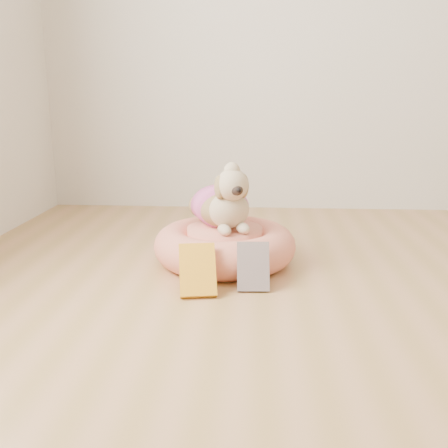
# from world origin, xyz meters

# --- Properties ---
(pet_bed) EXTENTS (0.59, 0.59, 0.15)m
(pet_bed) POSITION_xyz_m (-0.85, 1.17, 0.07)
(pet_bed) COLOR #F3795F
(pet_bed) RESTS_ON floor
(dog) EXTENTS (0.40, 0.46, 0.28)m
(dog) POSITION_xyz_m (-0.86, 1.18, 0.29)
(dog) COLOR brown
(dog) RESTS_ON pet_bed
(book_yellow) EXTENTS (0.15, 0.16, 0.17)m
(book_yellow) POSITION_xyz_m (-0.93, 0.82, 0.08)
(book_yellow) COLOR yellow
(book_yellow) RESTS_ON floor
(book_white) EXTENTS (0.12, 0.10, 0.17)m
(book_white) POSITION_xyz_m (-0.73, 0.87, 0.08)
(book_white) COLOR silver
(book_white) RESTS_ON floor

